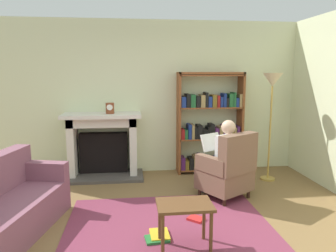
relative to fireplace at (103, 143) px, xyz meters
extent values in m
plane|color=brown|center=(0.90, -2.30, -0.59)|extent=(14.00, 14.00, 0.00)
cube|color=beige|center=(0.90, 0.25, 0.76)|extent=(5.60, 0.10, 2.70)
cube|color=beige|center=(3.55, -1.05, 0.76)|extent=(0.10, 5.20, 2.70)
cube|color=brown|center=(0.90, -2.00, -0.58)|extent=(2.40, 1.80, 0.01)
cube|color=#4C4742|center=(0.00, -0.12, -0.56)|extent=(1.35, 0.64, 0.05)
cube|color=black|center=(0.00, 0.10, -0.19)|extent=(0.83, 0.20, 0.70)
cube|color=silver|center=(-0.51, -0.02, -0.06)|extent=(0.12, 0.44, 1.05)
cube|color=silver|center=(0.51, -0.02, -0.06)|extent=(0.12, 0.44, 1.05)
cube|color=silver|center=(0.00, -0.02, 0.39)|extent=(1.15, 0.44, 0.16)
cube|color=silver|center=(0.00, -0.08, 0.50)|extent=(1.31, 0.56, 0.06)
cylinder|color=brown|center=(0.14, -0.10, 0.62)|extent=(0.14, 0.14, 0.18)
cylinder|color=white|center=(0.14, -0.16, 0.64)|extent=(0.10, 0.01, 0.10)
cube|color=brown|center=(1.32, 0.04, 0.31)|extent=(0.04, 0.32, 1.80)
cube|color=brown|center=(2.45, 0.04, 0.31)|extent=(0.04, 0.32, 1.80)
cube|color=brown|center=(1.89, 0.04, 1.19)|extent=(1.17, 0.32, 0.04)
cube|color=brown|center=(1.89, 0.04, -0.53)|extent=(1.13, 0.32, 0.02)
cube|color=#4C1E59|center=(1.39, 0.03, -0.41)|extent=(0.07, 0.26, 0.22)
cube|color=brown|center=(1.47, 0.03, -0.43)|extent=(0.06, 0.26, 0.16)
cube|color=black|center=(1.55, 0.03, -0.42)|extent=(0.08, 0.26, 0.20)
cube|color=#997F4C|center=(1.63, 0.03, -0.40)|extent=(0.08, 0.26, 0.24)
cube|color=#4C1E59|center=(1.71, 0.03, -0.39)|extent=(0.06, 0.26, 0.26)
cube|color=#1E592D|center=(1.78, 0.03, -0.41)|extent=(0.07, 0.26, 0.22)
cube|color=#4C1E59|center=(1.86, 0.03, -0.43)|extent=(0.07, 0.26, 0.16)
cube|color=#1E592D|center=(1.93, 0.03, -0.44)|extent=(0.07, 0.26, 0.16)
cube|color=brown|center=(2.00, 0.03, -0.42)|extent=(0.04, 0.26, 0.19)
cube|color=maroon|center=(2.05, 0.03, -0.40)|extent=(0.04, 0.26, 0.23)
cube|color=brown|center=(2.11, 0.03, -0.40)|extent=(0.07, 0.26, 0.22)
cube|color=black|center=(2.19, 0.03, -0.39)|extent=(0.09, 0.26, 0.25)
cube|color=black|center=(2.26, 0.03, -0.40)|extent=(0.04, 0.26, 0.24)
cube|color=maroon|center=(2.32, 0.03, -0.39)|extent=(0.06, 0.26, 0.25)
cube|color=#4C1E59|center=(2.39, 0.03, -0.40)|extent=(0.07, 0.26, 0.23)
cube|color=brown|center=(1.89, 0.04, 0.03)|extent=(1.13, 0.32, 0.02)
cube|color=maroon|center=(1.39, 0.03, 0.13)|extent=(0.06, 0.26, 0.17)
cube|color=#1E592D|center=(1.45, 0.03, 0.13)|extent=(0.05, 0.26, 0.17)
cube|color=navy|center=(1.51, 0.03, 0.17)|extent=(0.06, 0.26, 0.26)
cube|color=#997F4C|center=(1.57, 0.03, 0.17)|extent=(0.04, 0.26, 0.25)
cube|color=black|center=(1.62, 0.03, 0.15)|extent=(0.05, 0.26, 0.22)
cube|color=black|center=(1.69, 0.03, 0.16)|extent=(0.09, 0.26, 0.24)
cube|color=black|center=(1.78, 0.03, 0.13)|extent=(0.08, 0.26, 0.17)
cube|color=black|center=(1.85, 0.03, 0.15)|extent=(0.04, 0.26, 0.21)
cube|color=black|center=(1.91, 0.03, 0.17)|extent=(0.08, 0.26, 0.26)
cube|color=#4C1E59|center=(2.00, 0.03, 0.14)|extent=(0.07, 0.26, 0.18)
cube|color=#997F4C|center=(2.08, 0.03, 0.15)|extent=(0.06, 0.26, 0.21)
cube|color=#4C1E59|center=(2.15, 0.03, 0.16)|extent=(0.08, 0.26, 0.23)
cube|color=navy|center=(2.22, 0.03, 0.16)|extent=(0.05, 0.26, 0.23)
cube|color=brown|center=(2.28, 0.03, 0.16)|extent=(0.06, 0.26, 0.23)
cube|color=#997F4C|center=(2.33, 0.03, 0.14)|extent=(0.04, 0.26, 0.19)
cube|color=#4C1E59|center=(2.39, 0.03, 0.15)|extent=(0.05, 0.26, 0.21)
cube|color=brown|center=(1.89, 0.04, 0.59)|extent=(1.13, 0.32, 0.02)
cube|color=navy|center=(1.39, 0.03, 0.70)|extent=(0.08, 0.26, 0.18)
cube|color=black|center=(1.48, 0.03, 0.72)|extent=(0.07, 0.26, 0.23)
cube|color=#1E592D|center=(1.56, 0.03, 0.72)|extent=(0.09, 0.26, 0.22)
cube|color=black|center=(1.65, 0.03, 0.70)|extent=(0.07, 0.26, 0.19)
cube|color=#997F4C|center=(1.73, 0.03, 0.71)|extent=(0.07, 0.26, 0.21)
cube|color=black|center=(1.80, 0.03, 0.74)|extent=(0.05, 0.26, 0.26)
cube|color=navy|center=(1.86, 0.03, 0.70)|extent=(0.06, 0.26, 0.18)
cube|color=brown|center=(1.94, 0.03, 0.71)|extent=(0.08, 0.26, 0.21)
cube|color=maroon|center=(2.01, 0.03, 0.71)|extent=(0.05, 0.26, 0.20)
cube|color=navy|center=(2.07, 0.03, 0.69)|extent=(0.05, 0.26, 0.18)
cube|color=navy|center=(2.13, 0.03, 0.73)|extent=(0.05, 0.26, 0.24)
cube|color=black|center=(2.17, 0.03, 0.69)|extent=(0.04, 0.26, 0.16)
cube|color=#1E592D|center=(2.24, 0.03, 0.72)|extent=(0.07, 0.26, 0.23)
cube|color=#1E592D|center=(2.30, 0.03, 0.73)|extent=(0.04, 0.26, 0.25)
cube|color=navy|center=(2.35, 0.03, 0.68)|extent=(0.05, 0.26, 0.16)
cube|color=#997F4C|center=(2.43, 0.03, 0.72)|extent=(0.08, 0.26, 0.23)
cube|color=brown|center=(1.89, 0.04, 1.15)|extent=(1.13, 0.32, 0.02)
cylinder|color=#331E14|center=(1.91, -0.85, -0.53)|extent=(0.05, 0.05, 0.12)
cylinder|color=#331E14|center=(1.47, -1.11, -0.53)|extent=(0.05, 0.05, 0.12)
cylinder|color=#331E14|center=(2.15, -1.26, -0.53)|extent=(0.05, 0.05, 0.12)
cylinder|color=#331E14|center=(1.71, -1.53, -0.53)|extent=(0.05, 0.05, 0.12)
cube|color=brown|center=(1.81, -1.19, -0.32)|extent=(0.86, 0.84, 0.30)
cube|color=brown|center=(1.93, -1.39, 0.11)|extent=(0.63, 0.47, 0.55)
cube|color=brown|center=(2.04, -1.05, -0.06)|extent=(0.38, 0.52, 0.22)
cube|color=brown|center=(1.58, -1.33, -0.06)|extent=(0.38, 0.52, 0.22)
cube|color=silver|center=(1.84, -1.23, 0.08)|extent=(0.38, 0.34, 0.50)
sphere|color=#D8AD8C|center=(1.84, -1.23, 0.45)|extent=(0.20, 0.20, 0.20)
cube|color=#191E3F|center=(1.80, -1.02, -0.12)|extent=(0.31, 0.40, 0.12)
cube|color=#191E3F|center=(1.66, -1.10, -0.12)|extent=(0.31, 0.40, 0.12)
cylinder|color=#191E3F|center=(1.70, -0.85, -0.38)|extent=(0.10, 0.10, 0.42)
cylinder|color=#191E3F|center=(1.57, -0.94, -0.38)|extent=(0.10, 0.10, 0.42)
cube|color=white|center=(1.67, -0.95, 0.18)|extent=(0.36, 0.28, 0.25)
cube|color=#824E60|center=(-0.88, -2.04, -0.39)|extent=(1.07, 1.81, 0.40)
cube|color=#824E60|center=(-0.70, -1.29, -0.07)|extent=(0.72, 0.32, 0.24)
cube|color=brown|center=(1.00, -2.51, -0.11)|extent=(0.56, 0.39, 0.03)
cylinder|color=brown|center=(0.76, -2.66, -0.36)|extent=(0.04, 0.04, 0.46)
cylinder|color=brown|center=(1.24, -2.66, -0.36)|extent=(0.04, 0.04, 0.46)
cylinder|color=brown|center=(0.76, -2.35, -0.36)|extent=(0.04, 0.04, 0.46)
cylinder|color=brown|center=(1.24, -2.35, -0.36)|extent=(0.04, 0.04, 0.46)
cube|color=red|center=(1.25, -1.90, -0.56)|extent=(0.24, 0.24, 0.03)
cube|color=gold|center=(0.77, -2.25, -0.56)|extent=(0.21, 0.28, 0.04)
cube|color=#267233|center=(0.74, -2.32, -0.56)|extent=(0.27, 0.22, 0.03)
cylinder|color=#B7933F|center=(2.77, -0.52, -0.57)|extent=(0.24, 0.24, 0.03)
cylinder|color=#B7933F|center=(2.77, -0.52, 0.22)|extent=(0.03, 0.03, 1.55)
cone|color=beige|center=(2.77, -0.52, 1.09)|extent=(0.32, 0.32, 0.22)
camera|label=1|loc=(0.48, -5.51, 1.20)|focal=34.30mm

